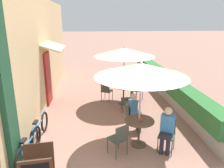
% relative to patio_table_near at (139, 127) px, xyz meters
% --- Properties ---
extents(cafe_facade_wall, '(0.98, 11.15, 4.20)m').
position_rel_patio_table_near_xyz_m(cafe_facade_wall, '(-3.17, 3.99, 1.53)').
color(cafe_facade_wall, '#D6B784').
rests_on(cafe_facade_wall, ground_plane).
extents(planter_hedge, '(0.60, 10.15, 1.01)m').
position_rel_patio_table_near_xyz_m(planter_hedge, '(2.12, 4.02, -0.02)').
color(planter_hedge, gray).
rests_on(planter_hedge, ground_plane).
extents(patio_table_near, '(0.82, 0.82, 0.75)m').
position_rel_patio_table_near_xyz_m(patio_table_near, '(0.00, 0.00, 0.00)').
color(patio_table_near, brown).
rests_on(patio_table_near, ground_plane).
extents(patio_umbrella_near, '(2.40, 2.40, 2.36)m').
position_rel_patio_table_near_xyz_m(patio_umbrella_near, '(-0.00, 0.00, 1.59)').
color(patio_umbrella_near, '#B7B7BC').
rests_on(patio_umbrella_near, ground_plane).
extents(cafe_chair_near_left, '(0.54, 0.54, 0.87)m').
position_rel_patio_table_near_xyz_m(cafe_chair_near_left, '(0.69, -0.30, -0.04)').
color(cafe_chair_near_left, '#384238').
rests_on(cafe_chair_near_left, ground_plane).
extents(seated_patron_near_left, '(0.47, 0.51, 1.25)m').
position_rel_patio_table_near_xyz_m(seated_patron_near_left, '(0.64, -0.40, 0.13)').
color(seated_patron_near_left, '#23232D').
rests_on(seated_patron_near_left, ground_plane).
extents(cafe_chair_near_right, '(0.41, 0.41, 0.87)m').
position_rel_patio_table_near_xyz_m(cafe_chair_near_right, '(-0.09, 0.75, -0.04)').
color(cafe_chair_near_right, '#384238').
rests_on(cafe_chair_near_right, ground_plane).
extents(seated_patron_near_right, '(0.40, 0.34, 1.25)m').
position_rel_patio_table_near_xyz_m(seated_patron_near_right, '(0.02, 0.75, 0.13)').
color(seated_patron_near_right, '#23232D').
rests_on(seated_patron_near_right, ground_plane).
extents(cafe_chair_near_back, '(0.55, 0.55, 0.87)m').
position_rel_patio_table_near_xyz_m(cafe_chair_near_back, '(-0.60, -0.45, -0.04)').
color(cafe_chair_near_back, '#384238').
rests_on(cafe_chair_near_back, ground_plane).
extents(coffee_cup_near, '(0.07, 0.07, 0.09)m').
position_rel_patio_table_near_xyz_m(coffee_cup_near, '(0.00, -0.08, 0.24)').
color(coffee_cup_near, '#B73D3D').
rests_on(coffee_cup_near, patio_table_near).
extents(patio_table_mid, '(0.82, 0.82, 0.75)m').
position_rel_patio_table_near_xyz_m(patio_table_mid, '(0.04, 3.12, 0.00)').
color(patio_table_mid, brown).
rests_on(patio_table_mid, ground_plane).
extents(patio_umbrella_mid, '(2.40, 2.40, 2.36)m').
position_rel_patio_table_near_xyz_m(patio_umbrella_mid, '(0.04, 3.12, 1.59)').
color(patio_umbrella_mid, '#B7B7BC').
rests_on(patio_umbrella_mid, ground_plane).
extents(cafe_chair_mid_left, '(0.41, 0.41, 0.87)m').
position_rel_patio_table_near_xyz_m(cafe_chair_mid_left, '(0.13, 2.37, -0.04)').
color(cafe_chair_mid_left, '#384238').
rests_on(cafe_chair_mid_left, ground_plane).
extents(cafe_chair_mid_right, '(0.55, 0.55, 0.87)m').
position_rel_patio_table_near_xyz_m(cafe_chair_mid_right, '(0.64, 3.58, -0.04)').
color(cafe_chair_mid_right, '#384238').
rests_on(cafe_chair_mid_right, ground_plane).
extents(cafe_chair_mid_back, '(0.54, 0.54, 0.87)m').
position_rel_patio_table_near_xyz_m(cafe_chair_mid_back, '(-0.65, 3.42, -0.04)').
color(cafe_chair_mid_back, '#384238').
rests_on(cafe_chair_mid_back, ground_plane).
extents(bicycle_leaning, '(0.23, 1.65, 0.72)m').
position_rel_patio_table_near_xyz_m(bicycle_leaning, '(-2.83, -0.40, -0.22)').
color(bicycle_leaning, black).
rests_on(bicycle_leaning, ground_plane).
extents(bicycle_second, '(0.18, 1.64, 0.71)m').
position_rel_patio_table_near_xyz_m(bicycle_second, '(-2.79, 0.56, -0.23)').
color(bicycle_second, black).
rests_on(bicycle_second, ground_plane).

